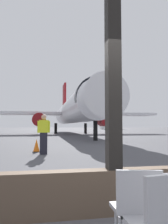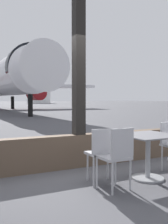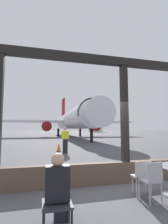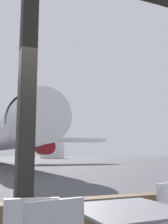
# 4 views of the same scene
# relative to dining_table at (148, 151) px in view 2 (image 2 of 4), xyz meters

# --- Properties ---
(window_frame) EXTENTS (7.65, 0.24, 3.96)m
(window_frame) POSITION_rel_dining_table_xyz_m (-0.64, 1.25, 0.96)
(window_frame) COLOR brown
(window_frame) RESTS_ON ground
(dining_table) EXTENTS (0.87, 0.87, 0.73)m
(dining_table) POSITION_rel_dining_table_xyz_m (0.00, 0.00, 0.00)
(dining_table) COLOR slate
(dining_table) RESTS_ON ground
(cafe_chair_window_left) EXTENTS (0.46, 0.46, 0.86)m
(cafe_chair_window_left) POSITION_rel_dining_table_xyz_m (-0.80, 0.10, 0.07)
(cafe_chair_window_left) COLOR #B2B2B7
(cafe_chair_window_left) RESTS_ON ground
(cafe_chair_aisle_right) EXTENTS (0.44, 0.44, 0.90)m
(cafe_chair_aisle_right) POSITION_rel_dining_table_xyz_m (-0.77, -0.25, 0.09)
(cafe_chair_aisle_right) COLOR #B2B2B7
(cafe_chair_aisle_right) RESTS_ON ground
(fuel_storage_tank) EXTENTS (7.15, 7.15, 5.40)m
(fuel_storage_tank) POSITION_rel_dining_table_xyz_m (22.25, 75.97, 2.25)
(fuel_storage_tank) COLOR white
(fuel_storage_tank) RESTS_ON ground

